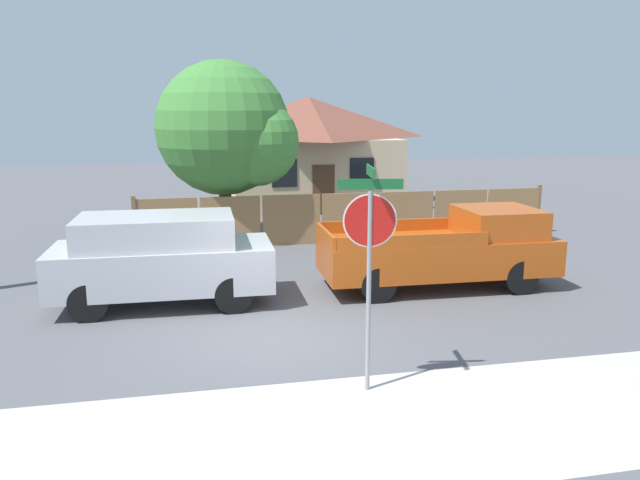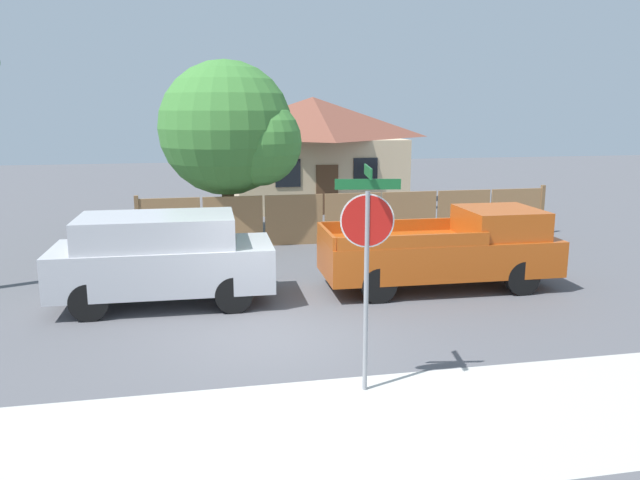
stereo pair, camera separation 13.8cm
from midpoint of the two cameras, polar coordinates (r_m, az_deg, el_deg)
The scene contains 8 objects.
ground_plane at distance 11.78m, azimuth -4.26°, elevation -8.89°, with size 80.00×80.00×0.00m, color #56565B.
sidewalk_strip at distance 8.55m, azimuth -0.80°, elevation -17.30°, with size 36.00×3.20×0.01m.
wooden_fence at distance 19.82m, azimuth 2.56°, elevation 2.05°, with size 13.29×0.12×1.68m.
house at distance 27.85m, azimuth -1.17°, elevation 8.30°, with size 7.57×6.59×4.69m.
oak_tree at distance 20.10m, azimuth -8.44°, elevation 9.80°, with size 4.44×4.22×5.69m.
red_suv at distance 13.84m, azimuth -14.56°, elevation -1.50°, with size 4.68×2.09×1.96m.
orange_pickup at distance 15.04m, azimuth 11.27°, elevation -0.84°, with size 5.52×2.12×1.87m.
stop_sign at distance 9.02m, azimuth 4.12°, elevation -0.03°, with size 0.93×0.84×3.39m.
Camera 1 is at (-1.51, -10.91, 4.17)m, focal length 35.00 mm.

